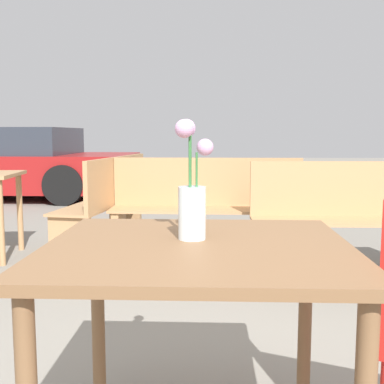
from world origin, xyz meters
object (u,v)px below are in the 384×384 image
object	(u,v)px
table_front	(198,277)
bench_middle	(109,202)
bench_far	(353,218)
flower_vase	(192,198)
bench_near	(207,206)

from	to	relation	value
table_front	bench_middle	world-z (taller)	bench_middle
bench_middle	table_front	bearing A→B (deg)	-73.66
table_front	bench_far	world-z (taller)	bench_far
flower_vase	bench_far	bearing A→B (deg)	60.18
bench_near	table_front	bearing A→B (deg)	-91.25
bench_near	bench_middle	bearing A→B (deg)	163.12
table_front	bench_middle	size ratio (longest dim) A/B	0.64
bench_middle	bench_far	xyz separation A→B (m)	(1.90, -0.77, 0.00)
flower_vase	bench_far	world-z (taller)	flower_vase
flower_vase	bench_middle	size ratio (longest dim) A/B	0.26
flower_vase	bench_near	distance (m)	2.47
table_front	bench_near	bearing A→B (deg)	88.75
flower_vase	bench_near	bearing A→B (deg)	88.24
table_front	flower_vase	distance (m)	0.24
flower_vase	bench_far	xyz separation A→B (m)	(1.11, 1.94, -0.40)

